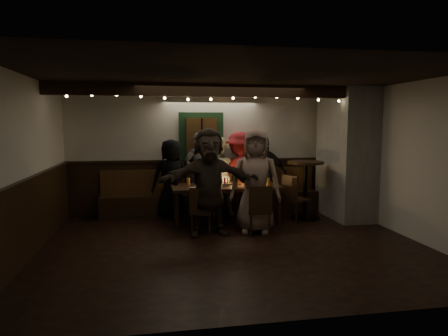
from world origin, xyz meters
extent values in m
cube|color=black|center=(0.00, 0.00, -0.01)|extent=(6.00, 5.00, 0.01)
cube|color=black|center=(0.00, 0.00, 2.60)|extent=(6.00, 5.00, 0.01)
cube|color=silver|center=(0.00, 2.50, 1.30)|extent=(6.00, 0.01, 2.60)
cube|color=silver|center=(-3.00, 0.00, 1.30)|extent=(0.01, 5.00, 2.60)
cube|color=silver|center=(3.00, 0.00, 1.30)|extent=(0.01, 5.00, 2.60)
cube|color=black|center=(0.00, 2.48, 0.55)|extent=(6.00, 0.05, 1.10)
cube|color=black|center=(-2.98, 0.00, 0.55)|extent=(0.05, 5.00, 1.10)
cube|color=slate|center=(2.65, 1.50, 1.30)|extent=(0.70, 1.40, 2.60)
cube|color=black|center=(0.00, 2.23, 0.23)|extent=(4.60, 0.45, 0.45)
cube|color=#40220E|center=(0.00, 2.41, 0.70)|extent=(4.60, 0.06, 0.50)
cube|color=black|center=(-0.20, 2.44, 1.65)|extent=(0.95, 0.04, 1.00)
cube|color=#40220E|center=(-0.20, 2.38, 1.65)|extent=(0.64, 0.12, 0.76)
cube|color=black|center=(0.00, 1.00, 2.49)|extent=(6.00, 0.16, 0.22)
sphere|color=#FFE599|center=(-2.60, 0.98, 2.36)|extent=(0.04, 0.04, 0.04)
sphere|color=#FFE599|center=(-2.20, 0.98, 2.38)|extent=(0.04, 0.04, 0.04)
sphere|color=#FFE599|center=(-1.80, 0.98, 2.39)|extent=(0.04, 0.04, 0.04)
sphere|color=#FFE599|center=(-1.40, 0.98, 2.37)|extent=(0.04, 0.04, 0.04)
sphere|color=#FFE599|center=(-1.00, 0.98, 2.35)|extent=(0.04, 0.04, 0.04)
sphere|color=#FFE599|center=(-0.60, 0.98, 2.33)|extent=(0.04, 0.04, 0.04)
sphere|color=#FFE599|center=(-0.20, 0.98, 2.34)|extent=(0.04, 0.04, 0.04)
sphere|color=#FFE599|center=(0.20, 0.98, 2.36)|extent=(0.04, 0.04, 0.04)
sphere|color=#FFE599|center=(0.60, 0.98, 2.38)|extent=(0.04, 0.04, 0.04)
sphere|color=#FFE599|center=(1.00, 0.98, 2.39)|extent=(0.04, 0.04, 0.04)
sphere|color=#FFE599|center=(1.40, 0.98, 2.37)|extent=(0.04, 0.04, 0.04)
sphere|color=#FFE599|center=(1.80, 0.98, 2.35)|extent=(0.04, 0.04, 0.04)
sphere|color=#FFE599|center=(2.20, 0.98, 2.33)|extent=(0.04, 0.04, 0.04)
sphere|color=#FFE599|center=(2.60, 0.98, 2.34)|extent=(0.04, 0.04, 0.04)
cube|color=black|center=(0.14, 1.40, 0.71)|extent=(2.06, 0.88, 0.06)
cylinder|color=black|center=(-0.81, 1.04, 0.34)|extent=(0.07, 0.07, 0.68)
cylinder|color=black|center=(-0.81, 1.76, 0.34)|extent=(0.07, 0.07, 0.68)
cylinder|color=black|center=(1.10, 1.04, 0.34)|extent=(0.07, 0.07, 0.68)
cylinder|color=black|center=(1.10, 1.76, 0.34)|extent=(0.07, 0.07, 0.68)
cylinder|color=#BF7226|center=(-0.56, 1.54, 0.81)|extent=(0.07, 0.07, 0.14)
cylinder|color=#BF7226|center=(-0.27, 1.25, 0.81)|extent=(0.07, 0.07, 0.14)
cylinder|color=silver|center=(0.01, 1.52, 0.81)|extent=(0.07, 0.07, 0.14)
cylinder|color=#BF7226|center=(0.33, 1.25, 0.81)|extent=(0.07, 0.07, 0.14)
cylinder|color=silver|center=(0.75, 1.63, 0.81)|extent=(0.07, 0.07, 0.14)
cylinder|color=#BF7226|center=(0.95, 1.27, 0.81)|extent=(0.07, 0.07, 0.14)
cylinder|color=white|center=(-0.47, 1.11, 0.74)|extent=(0.26, 0.26, 0.01)
cube|color=#B2B2B7|center=(0.14, 1.35, 0.76)|extent=(0.16, 0.10, 0.05)
cylinder|color=#990C0C|center=(0.11, 1.35, 0.81)|extent=(0.04, 0.04, 0.16)
cylinder|color=gold|center=(0.17, 1.35, 0.81)|extent=(0.04, 0.04, 0.16)
cylinder|color=silver|center=(0.34, 1.45, 0.78)|extent=(0.05, 0.05, 0.08)
sphere|color=#FFB24C|center=(0.34, 1.45, 0.83)|extent=(0.03, 0.03, 0.03)
cube|color=black|center=(-0.40, 0.73, 0.39)|extent=(0.47, 0.47, 0.04)
cube|color=black|center=(-0.44, 0.56, 0.62)|extent=(0.37, 0.14, 0.43)
cylinder|color=black|center=(-0.21, 0.83, 0.18)|extent=(0.03, 0.03, 0.37)
cylinder|color=black|center=(-0.29, 0.54, 0.18)|extent=(0.03, 0.03, 0.37)
cylinder|color=black|center=(-0.50, 0.92, 0.18)|extent=(0.03, 0.03, 0.37)
cylinder|color=black|center=(-0.59, 0.62, 0.18)|extent=(0.03, 0.03, 0.37)
cube|color=black|center=(0.58, 0.55, 0.40)|extent=(0.44, 0.44, 0.04)
cube|color=black|center=(0.55, 0.38, 0.64)|extent=(0.39, 0.09, 0.45)
cylinder|color=black|center=(0.75, 0.69, 0.19)|extent=(0.03, 0.03, 0.38)
cylinder|color=black|center=(0.71, 0.37, 0.19)|extent=(0.03, 0.03, 0.38)
cylinder|color=black|center=(0.44, 0.73, 0.19)|extent=(0.03, 0.03, 0.38)
cylinder|color=black|center=(0.40, 0.42, 0.19)|extent=(0.03, 0.03, 0.38)
cube|color=black|center=(1.55, 1.35, 0.42)|extent=(0.55, 0.55, 0.04)
cube|color=black|center=(1.38, 1.27, 0.68)|extent=(0.21, 0.39, 0.47)
cylinder|color=black|center=(1.77, 1.27, 0.20)|extent=(0.04, 0.04, 0.40)
cylinder|color=black|center=(1.47, 1.13, 0.20)|extent=(0.04, 0.04, 0.40)
cylinder|color=black|center=(1.63, 1.57, 0.20)|extent=(0.04, 0.04, 0.40)
cylinder|color=black|center=(1.33, 1.43, 0.20)|extent=(0.04, 0.04, 0.40)
cylinder|color=black|center=(1.81, 1.54, 0.02)|extent=(0.59, 0.59, 0.03)
cylinder|color=black|center=(1.81, 1.54, 0.57)|extent=(0.08, 0.08, 1.14)
cylinder|color=black|center=(1.81, 1.54, 1.14)|extent=(0.73, 0.73, 0.05)
imported|color=black|center=(-0.86, 2.05, 0.80)|extent=(0.84, 0.59, 1.61)
imported|color=#33333B|center=(-0.27, 2.10, 0.88)|extent=(0.67, 0.46, 1.75)
imported|color=beige|center=(0.07, 2.06, 0.82)|extent=(0.83, 0.67, 1.64)
imported|color=maroon|center=(0.58, 2.17, 0.87)|extent=(1.26, 0.93, 1.74)
imported|color=black|center=(1.11, 2.12, 0.83)|extent=(1.01, 0.49, 1.67)
imported|color=#2E241D|center=(-0.29, 0.64, 0.93)|extent=(1.74, 0.63, 1.85)
imported|color=#856A5C|center=(0.54, 0.69, 0.91)|extent=(1.00, 0.77, 1.82)
camera|label=1|loc=(-1.21, -6.02, 1.91)|focal=32.00mm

